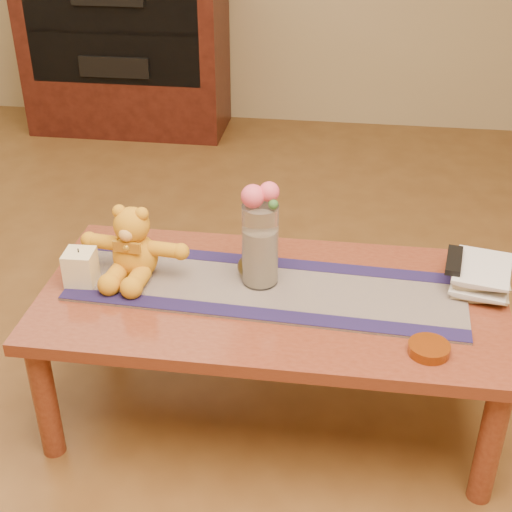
# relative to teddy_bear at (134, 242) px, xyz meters

# --- Properties ---
(floor) EXTENTS (5.50, 5.50, 0.00)m
(floor) POSITION_rel_teddy_bear_xyz_m (0.44, -0.05, -0.57)
(floor) COLOR brown
(floor) RESTS_ON ground
(coffee_table_top) EXTENTS (1.40, 0.70, 0.04)m
(coffee_table_top) POSITION_rel_teddy_bear_xyz_m (0.44, -0.05, -0.14)
(coffee_table_top) COLOR #612717
(coffee_table_top) RESTS_ON floor
(table_leg_fl) EXTENTS (0.07, 0.07, 0.41)m
(table_leg_fl) POSITION_rel_teddy_bear_xyz_m (-0.20, -0.34, -0.36)
(table_leg_fl) COLOR #612717
(table_leg_fl) RESTS_ON floor
(table_leg_fr) EXTENTS (0.07, 0.07, 0.41)m
(table_leg_fr) POSITION_rel_teddy_bear_xyz_m (1.08, -0.34, -0.36)
(table_leg_fr) COLOR #612717
(table_leg_fr) RESTS_ON floor
(table_leg_bl) EXTENTS (0.07, 0.07, 0.41)m
(table_leg_bl) POSITION_rel_teddy_bear_xyz_m (-0.20, 0.24, -0.36)
(table_leg_bl) COLOR #612717
(table_leg_bl) RESTS_ON floor
(table_leg_br) EXTENTS (0.07, 0.07, 0.41)m
(table_leg_br) POSITION_rel_teddy_bear_xyz_m (1.08, 0.24, -0.36)
(table_leg_br) COLOR #612717
(table_leg_br) RESTS_ON floor
(persian_runner) EXTENTS (1.21, 0.40, 0.01)m
(persian_runner) POSITION_rel_teddy_bear_xyz_m (0.41, -0.03, -0.11)
(persian_runner) COLOR #1B1740
(persian_runner) RESTS_ON coffee_table_top
(runner_border_near) EXTENTS (1.20, 0.11, 0.00)m
(runner_border_near) POSITION_rel_teddy_bear_xyz_m (0.41, -0.17, -0.11)
(runner_border_near) COLOR #1C1642
(runner_border_near) RESTS_ON persian_runner
(runner_border_far) EXTENTS (1.20, 0.11, 0.00)m
(runner_border_far) POSITION_rel_teddy_bear_xyz_m (0.42, 0.12, -0.11)
(runner_border_far) COLOR #1C1642
(runner_border_far) RESTS_ON persian_runner
(teddy_bear) EXTENTS (0.35, 0.30, 0.22)m
(teddy_bear) POSITION_rel_teddy_bear_xyz_m (0.00, 0.00, 0.00)
(teddy_bear) COLOR orange
(teddy_bear) RESTS_ON persian_runner
(pillar_candle) EXTENTS (0.09, 0.09, 0.11)m
(pillar_candle) POSITION_rel_teddy_bear_xyz_m (-0.15, -0.08, -0.06)
(pillar_candle) COLOR #FFF2BB
(pillar_candle) RESTS_ON persian_runner
(candle_wick) EXTENTS (0.00, 0.00, 0.01)m
(candle_wick) POSITION_rel_teddy_bear_xyz_m (-0.15, -0.08, 0.00)
(candle_wick) COLOR black
(candle_wick) RESTS_ON pillar_candle
(glass_vase) EXTENTS (0.11, 0.11, 0.26)m
(glass_vase) POSITION_rel_teddy_bear_xyz_m (0.39, 0.00, 0.02)
(glass_vase) COLOR silver
(glass_vase) RESTS_ON persian_runner
(potpourri_fill) EXTENTS (0.09, 0.09, 0.18)m
(potpourri_fill) POSITION_rel_teddy_bear_xyz_m (0.39, 0.00, -0.02)
(potpourri_fill) COLOR beige
(potpourri_fill) RESTS_ON glass_vase
(rose_left) EXTENTS (0.07, 0.07, 0.07)m
(rose_left) POSITION_rel_teddy_bear_xyz_m (0.37, -0.01, 0.18)
(rose_left) COLOR #ED536B
(rose_left) RESTS_ON glass_vase
(rose_right) EXTENTS (0.06, 0.06, 0.06)m
(rose_right) POSITION_rel_teddy_bear_xyz_m (0.42, 0.01, 0.19)
(rose_right) COLOR #ED536B
(rose_right) RESTS_ON glass_vase
(blue_flower_back) EXTENTS (0.04, 0.04, 0.04)m
(blue_flower_back) POSITION_rel_teddy_bear_xyz_m (0.40, 0.04, 0.18)
(blue_flower_back) COLOR #464F99
(blue_flower_back) RESTS_ON glass_vase
(blue_flower_side) EXTENTS (0.04, 0.04, 0.04)m
(blue_flower_side) POSITION_rel_teddy_bear_xyz_m (0.36, 0.02, 0.17)
(blue_flower_side) COLOR #464F99
(blue_flower_side) RESTS_ON glass_vase
(leaf_sprig) EXTENTS (0.03, 0.03, 0.03)m
(leaf_sprig) POSITION_rel_teddy_bear_xyz_m (0.43, -0.02, 0.17)
(leaf_sprig) COLOR #33662D
(leaf_sprig) RESTS_ON glass_vase
(bronze_ball) EXTENTS (0.09, 0.09, 0.07)m
(bronze_ball) POSITION_rel_teddy_bear_xyz_m (0.35, 0.03, -0.07)
(bronze_ball) COLOR #473C17
(bronze_ball) RESTS_ON persian_runner
(book_bottom) EXTENTS (0.19, 0.24, 0.02)m
(book_bottom) POSITION_rel_teddy_bear_xyz_m (0.98, 0.09, -0.11)
(book_bottom) COLOR beige
(book_bottom) RESTS_ON coffee_table_top
(book_lower) EXTENTS (0.21, 0.26, 0.02)m
(book_lower) POSITION_rel_teddy_bear_xyz_m (0.98, 0.09, -0.09)
(book_lower) COLOR beige
(book_lower) RESTS_ON book_bottom
(book_upper) EXTENTS (0.18, 0.23, 0.02)m
(book_upper) POSITION_rel_teddy_bear_xyz_m (0.97, 0.10, -0.07)
(book_upper) COLOR beige
(book_upper) RESTS_ON book_lower
(book_top) EXTENTS (0.21, 0.25, 0.02)m
(book_top) POSITION_rel_teddy_bear_xyz_m (0.98, 0.09, -0.05)
(book_top) COLOR beige
(book_top) RESTS_ON book_upper
(tv_remote) EXTENTS (0.07, 0.17, 0.02)m
(tv_remote) POSITION_rel_teddy_bear_xyz_m (0.97, 0.08, -0.03)
(tv_remote) COLOR black
(tv_remote) RESTS_ON book_top
(amber_dish) EXTENTS (0.12, 0.12, 0.03)m
(amber_dish) POSITION_rel_teddy_bear_xyz_m (0.88, -0.27, -0.10)
(amber_dish) COLOR #BF5914
(amber_dish) RESTS_ON coffee_table_top
(media_cabinet) EXTENTS (1.20, 0.50, 1.10)m
(media_cabinet) POSITION_rel_teddy_bear_xyz_m (-0.76, 2.43, -0.02)
(media_cabinet) COLOR black
(media_cabinet) RESTS_ON floor
(cabinet_cavity) EXTENTS (1.02, 0.03, 0.61)m
(cabinet_cavity) POSITION_rel_teddy_bear_xyz_m (-0.76, 2.19, 0.09)
(cabinet_cavity) COLOR black
(cabinet_cavity) RESTS_ON media_cabinet
(cabinet_shelf) EXTENTS (1.02, 0.20, 0.02)m
(cabinet_shelf) POSITION_rel_teddy_bear_xyz_m (-0.76, 2.28, 0.09)
(cabinet_shelf) COLOR black
(cabinet_shelf) RESTS_ON media_cabinet
(stereo_lower) EXTENTS (0.42, 0.28, 0.12)m
(stereo_lower) POSITION_rel_teddy_bear_xyz_m (-0.76, 2.30, -0.11)
(stereo_lower) COLOR black
(stereo_lower) RESTS_ON media_cabinet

